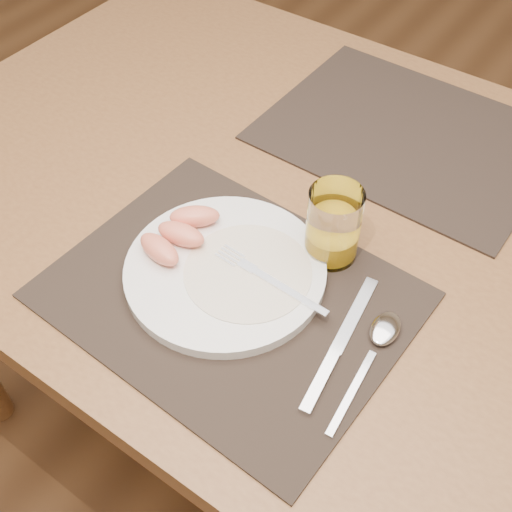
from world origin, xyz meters
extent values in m
plane|color=brown|center=(0.00, 0.00, 0.00)|extent=(5.00, 5.00, 0.00)
cube|color=brown|center=(0.00, 0.00, 0.73)|extent=(1.40, 0.90, 0.04)
cylinder|color=brown|center=(-0.62, 0.37, 0.35)|extent=(0.06, 0.06, 0.71)
cube|color=black|center=(-0.01, -0.22, 0.75)|extent=(0.46, 0.37, 0.00)
cube|color=black|center=(0.03, 0.22, 0.75)|extent=(0.46, 0.36, 0.00)
cylinder|color=white|center=(-0.04, -0.20, 0.76)|extent=(0.27, 0.27, 0.02)
cylinder|color=white|center=(-0.01, -0.19, 0.77)|extent=(0.17, 0.17, 0.00)
cube|color=silver|center=(0.06, -0.18, 0.77)|extent=(0.12, 0.02, 0.00)
cube|color=silver|center=(-0.01, -0.18, 0.77)|extent=(0.03, 0.02, 0.00)
cube|color=silver|center=(-0.04, -0.18, 0.77)|extent=(0.04, 0.03, 0.00)
cube|color=silver|center=(0.14, -0.16, 0.76)|extent=(0.03, 0.13, 0.00)
cube|color=silver|center=(0.16, -0.26, 0.76)|extent=(0.03, 0.09, 0.01)
cube|color=silver|center=(0.19, -0.26, 0.76)|extent=(0.02, 0.13, 0.00)
ellipsoid|color=silver|center=(0.18, -0.16, 0.76)|extent=(0.04, 0.06, 0.01)
cylinder|color=white|center=(0.06, -0.08, 0.81)|extent=(0.07, 0.07, 0.11)
cylinder|color=#F2AF14|center=(0.06, -0.08, 0.78)|extent=(0.06, 0.06, 0.04)
ellipsoid|color=#EC8060|center=(-0.12, -0.23, 0.78)|extent=(0.08, 0.05, 0.03)
ellipsoid|color=#EC8060|center=(-0.11, -0.19, 0.78)|extent=(0.07, 0.04, 0.03)
ellipsoid|color=#EC8060|center=(-0.12, -0.16, 0.78)|extent=(0.08, 0.07, 0.03)
camera|label=1|loc=(0.32, -0.62, 1.42)|focal=45.00mm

